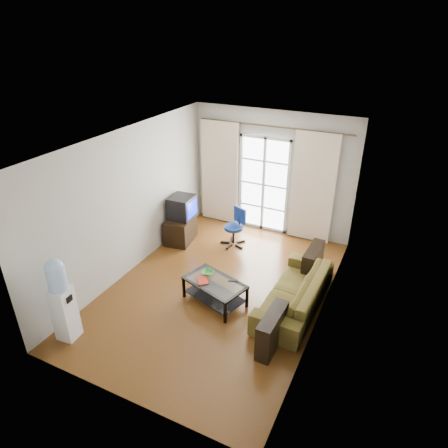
{
  "coord_description": "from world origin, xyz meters",
  "views": [
    {
      "loc": [
        2.64,
        -5.2,
        4.33
      ],
      "look_at": [
        -0.06,
        0.35,
        1.14
      ],
      "focal_mm": 32.0,
      "sensor_mm": 36.0,
      "label": 1
    }
  ],
  "objects_px": {
    "sofa": "(295,292)",
    "coffee_table": "(215,289)",
    "tv_stand": "(181,229)",
    "task_chair": "(234,234)",
    "crt_tv": "(181,207)",
    "water_cooler": "(61,298)"
  },
  "relations": [
    {
      "from": "coffee_table",
      "to": "crt_tv",
      "type": "height_order",
      "value": "crt_tv"
    },
    {
      "from": "coffee_table",
      "to": "water_cooler",
      "type": "xyz_separation_m",
      "value": [
        -1.62,
        -1.71,
        0.45
      ]
    },
    {
      "from": "sofa",
      "to": "coffee_table",
      "type": "xyz_separation_m",
      "value": [
        -1.25,
        -0.48,
        -0.03
      ]
    },
    {
      "from": "coffee_table",
      "to": "water_cooler",
      "type": "distance_m",
      "value": 2.4
    },
    {
      "from": "coffee_table",
      "to": "crt_tv",
      "type": "relative_size",
      "value": 2.14
    },
    {
      "from": "sofa",
      "to": "tv_stand",
      "type": "distance_m",
      "value": 3.08
    },
    {
      "from": "task_chair",
      "to": "water_cooler",
      "type": "relative_size",
      "value": 0.59
    },
    {
      "from": "coffee_table",
      "to": "sofa",
      "type": "bearing_deg",
      "value": 20.99
    },
    {
      "from": "water_cooler",
      "to": "sofa",
      "type": "bearing_deg",
      "value": 31.82
    },
    {
      "from": "coffee_table",
      "to": "crt_tv",
      "type": "distance_m",
      "value": 2.37
    },
    {
      "from": "sofa",
      "to": "coffee_table",
      "type": "height_order",
      "value": "sofa"
    },
    {
      "from": "sofa",
      "to": "coffee_table",
      "type": "relative_size",
      "value": 1.77
    },
    {
      "from": "tv_stand",
      "to": "water_cooler",
      "type": "bearing_deg",
      "value": -99.02
    },
    {
      "from": "sofa",
      "to": "tv_stand",
      "type": "height_order",
      "value": "sofa"
    },
    {
      "from": "crt_tv",
      "to": "coffee_table",
      "type": "bearing_deg",
      "value": -47.88
    },
    {
      "from": "tv_stand",
      "to": "sofa",
      "type": "bearing_deg",
      "value": -30.04
    },
    {
      "from": "tv_stand",
      "to": "task_chair",
      "type": "relative_size",
      "value": 0.92
    },
    {
      "from": "sofa",
      "to": "task_chair",
      "type": "bearing_deg",
      "value": -128.05
    },
    {
      "from": "tv_stand",
      "to": "crt_tv",
      "type": "height_order",
      "value": "crt_tv"
    },
    {
      "from": "sofa",
      "to": "water_cooler",
      "type": "xyz_separation_m",
      "value": [
        -2.87,
        -2.19,
        0.42
      ]
    },
    {
      "from": "crt_tv",
      "to": "task_chair",
      "type": "bearing_deg",
      "value": 12.73
    },
    {
      "from": "task_chair",
      "to": "water_cooler",
      "type": "bearing_deg",
      "value": -84.16
    }
  ]
}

